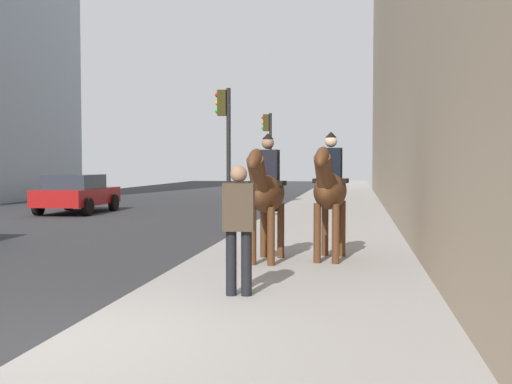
{
  "coord_description": "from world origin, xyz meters",
  "views": [
    {
      "loc": [
        -5.63,
        -2.97,
        1.84
      ],
      "look_at": [
        4.0,
        -1.43,
        1.4
      ],
      "focal_mm": 43.93,
      "sensor_mm": 36.0,
      "label": 1
    }
  ],
  "objects_px": {
    "traffic_light_near_curb": "(225,135)",
    "traffic_light_far_curb": "(268,145)",
    "mounted_horse_near": "(266,191)",
    "car_mid_lane": "(77,193)",
    "mounted_horse_far": "(330,189)",
    "pedestrian_greeting": "(239,221)"
  },
  "relations": [
    {
      "from": "mounted_horse_far",
      "to": "pedestrian_greeting",
      "type": "bearing_deg",
      "value": -12.2
    },
    {
      "from": "mounted_horse_near",
      "to": "traffic_light_far_curb",
      "type": "distance_m",
      "value": 15.46
    },
    {
      "from": "mounted_horse_far",
      "to": "pedestrian_greeting",
      "type": "distance_m",
      "value": 3.39
    },
    {
      "from": "traffic_light_near_curb",
      "to": "mounted_horse_near",
      "type": "bearing_deg",
      "value": -161.75
    },
    {
      "from": "car_mid_lane",
      "to": "traffic_light_near_curb",
      "type": "distance_m",
      "value": 8.63
    },
    {
      "from": "pedestrian_greeting",
      "to": "mounted_horse_near",
      "type": "bearing_deg",
      "value": -3.39
    },
    {
      "from": "pedestrian_greeting",
      "to": "traffic_light_far_curb",
      "type": "distance_m",
      "value": 18.29
    },
    {
      "from": "mounted_horse_near",
      "to": "car_mid_lane",
      "type": "distance_m",
      "value": 14.16
    },
    {
      "from": "traffic_light_near_curb",
      "to": "traffic_light_far_curb",
      "type": "relative_size",
      "value": 0.99
    },
    {
      "from": "car_mid_lane",
      "to": "traffic_light_far_curb",
      "type": "height_order",
      "value": "traffic_light_far_curb"
    },
    {
      "from": "traffic_light_far_curb",
      "to": "mounted_horse_near",
      "type": "bearing_deg",
      "value": -172.2
    },
    {
      "from": "pedestrian_greeting",
      "to": "traffic_light_near_curb",
      "type": "xyz_separation_m",
      "value": [
        8.91,
        2.05,
        1.52
      ]
    },
    {
      "from": "traffic_light_near_curb",
      "to": "traffic_light_far_curb",
      "type": "height_order",
      "value": "traffic_light_far_curb"
    },
    {
      "from": "mounted_horse_far",
      "to": "traffic_light_near_curb",
      "type": "xyz_separation_m",
      "value": [
        5.69,
        3.09,
        1.22
      ]
    },
    {
      "from": "pedestrian_greeting",
      "to": "traffic_light_near_curb",
      "type": "distance_m",
      "value": 9.27
    },
    {
      "from": "car_mid_lane",
      "to": "traffic_light_far_curb",
      "type": "bearing_deg",
      "value": -59.41
    },
    {
      "from": "traffic_light_far_curb",
      "to": "car_mid_lane",
      "type": "bearing_deg",
      "value": 121.86
    },
    {
      "from": "pedestrian_greeting",
      "to": "traffic_light_far_curb",
      "type": "relative_size",
      "value": 0.43
    },
    {
      "from": "mounted_horse_near",
      "to": "mounted_horse_far",
      "type": "xyz_separation_m",
      "value": [
        0.37,
        -1.09,
        0.03
      ]
    },
    {
      "from": "mounted_horse_far",
      "to": "traffic_light_far_curb",
      "type": "relative_size",
      "value": 0.58
    },
    {
      "from": "car_mid_lane",
      "to": "mounted_horse_far",
      "type": "bearing_deg",
      "value": -138.91
    },
    {
      "from": "mounted_horse_near",
      "to": "mounted_horse_far",
      "type": "distance_m",
      "value": 1.15
    }
  ]
}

